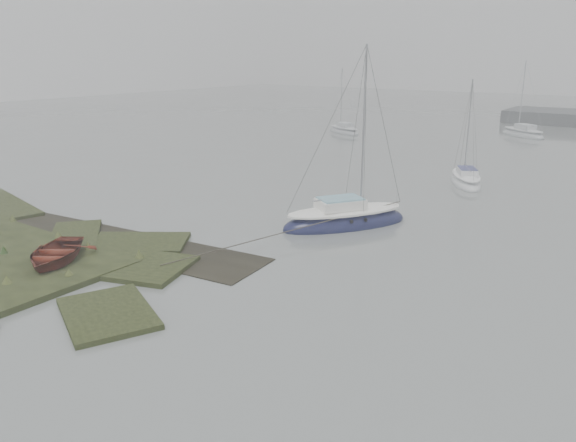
# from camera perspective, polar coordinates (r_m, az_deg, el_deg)

# --- Properties ---
(ground) EXTENTS (160.00, 160.00, 0.00)m
(ground) POSITION_cam_1_polar(r_m,az_deg,el_deg) (43.21, 15.85, 5.67)
(ground) COLOR slate
(ground) RESTS_ON ground
(sailboat_main) EXTENTS (5.15, 6.35, 8.82)m
(sailboat_main) POSITION_cam_1_polar(r_m,az_deg,el_deg) (26.43, 5.78, 0.10)
(sailboat_main) COLOR #111438
(sailboat_main) RESTS_ON ground
(sailboat_white) EXTENTS (3.72, 4.99, 6.81)m
(sailboat_white) POSITION_cam_1_polar(r_m,az_deg,el_deg) (36.54, 17.60, 3.94)
(sailboat_white) COLOR white
(sailboat_white) RESTS_ON ground
(sailboat_far_a) EXTENTS (5.05, 3.77, 6.89)m
(sailboat_far_a) POSITION_cam_1_polar(r_m,az_deg,el_deg) (57.98, 5.70, 9.10)
(sailboat_far_a) COLOR #A1A4AA
(sailboat_far_a) RESTS_ON ground
(sailboat_far_c) EXTENTS (5.45, 4.65, 7.69)m
(sailboat_far_c) POSITION_cam_1_polar(r_m,az_deg,el_deg) (59.98, 22.75, 8.17)
(sailboat_far_c) COLOR silver
(sailboat_far_c) RESTS_ON ground
(dinghy) EXTENTS (3.93, 4.18, 0.70)m
(dinghy) POSITION_cam_1_polar(r_m,az_deg,el_deg) (22.90, -22.62, -2.98)
(dinghy) COLOR maroon
(dinghy) RESTS_ON marsh_bank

